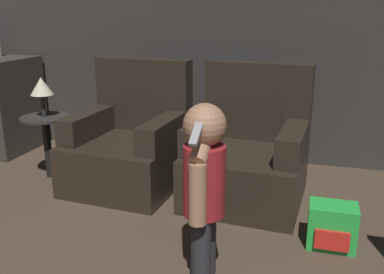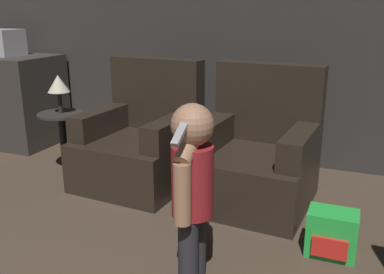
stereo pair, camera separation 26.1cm
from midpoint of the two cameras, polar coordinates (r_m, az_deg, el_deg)
The scene contains 8 objects.
wall_back at distance 3.91m, azimuth 9.71°, elevation 15.56°, with size 8.40×0.05×2.60m.
armchair_left at distance 3.46m, azimuth -4.66°, elevation -0.82°, with size 0.87×0.89×0.98m.
armchair_right at distance 3.17m, azimuth 10.87°, elevation -2.74°, with size 0.86×0.88×0.98m.
person_toddler at distance 2.09m, azimuth 3.56°, elevation -6.01°, with size 0.21×0.36×0.94m.
toy_backpack at distance 2.67m, azimuth 20.88°, elevation -12.00°, with size 0.28×0.21×0.27m.
kitchen_counter at distance 4.88m, azimuth -22.44°, elevation 4.71°, with size 1.16×0.69×0.91m.
side_table at distance 3.75m, azimuth -15.06°, elevation 1.49°, with size 0.39×0.39×0.52m.
lamp at distance 3.68m, azimuth -15.48°, elevation 6.75°, with size 0.18×0.18×0.32m.
Camera 2 is at (0.97, 0.72, 1.37)m, focal length 40.00 mm.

